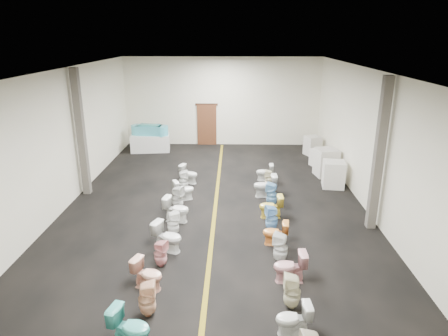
{
  "coord_description": "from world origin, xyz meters",
  "views": [
    {
      "loc": [
        0.59,
        -12.5,
        5.53
      ],
      "look_at": [
        0.27,
        1.0,
        1.01
      ],
      "focal_mm": 32.0,
      "sensor_mm": 36.0,
      "label": 1
    }
  ],
  "objects_px": {
    "toilet_right_1": "(293,319)",
    "toilet_right_5": "(275,233)",
    "toilet_right_4": "(281,248)",
    "toilet_right_9": "(265,186)",
    "toilet_left_6": "(176,209)",
    "toilet_left_9": "(183,181)",
    "toilet_right_6": "(272,218)",
    "bathtub": "(150,130)",
    "toilet_left_1": "(147,299)",
    "appliance_crate_d": "(312,146)",
    "toilet_left_10": "(189,174)",
    "toilet_left_7": "(177,198)",
    "toilet_right_8": "(272,195)",
    "appliance_crate_b": "(326,162)",
    "toilet_left_8": "(184,190)",
    "toilet_right_10": "(269,179)",
    "toilet_right_3": "(290,267)",
    "appliance_crate_a": "(333,174)",
    "toilet_left_0": "(130,327)",
    "toilet_left_3": "(160,254)",
    "toilet_left_5": "(173,223)",
    "toilet_left_2": "(148,274)",
    "toilet_right_7": "(271,207)",
    "display_table": "(150,143)",
    "toilet_right_2": "(292,292)",
    "toilet_left_4": "(168,237)",
    "appliance_crate_c": "(320,158)",
    "toilet_right_11": "(265,172)"
  },
  "relations": [
    {
      "from": "toilet_right_10",
      "to": "toilet_right_4",
      "type": "bearing_deg",
      "value": 5.63
    },
    {
      "from": "toilet_left_2",
      "to": "toilet_left_9",
      "type": "bearing_deg",
      "value": 20.7
    },
    {
      "from": "bathtub",
      "to": "toilet_right_9",
      "type": "bearing_deg",
      "value": -40.62
    },
    {
      "from": "appliance_crate_a",
      "to": "toilet_right_8",
      "type": "relative_size",
      "value": 1.2
    },
    {
      "from": "toilet_left_10",
      "to": "toilet_right_11",
      "type": "bearing_deg",
      "value": -60.89
    },
    {
      "from": "toilet_left_9",
      "to": "toilet_right_3",
      "type": "height_order",
      "value": "toilet_left_9"
    },
    {
      "from": "appliance_crate_a",
      "to": "toilet_left_3",
      "type": "xyz_separation_m",
      "value": [
        -5.6,
        -5.67,
        -0.15
      ]
    },
    {
      "from": "display_table",
      "to": "appliance_crate_b",
      "type": "relative_size",
      "value": 1.66
    },
    {
      "from": "toilet_left_4",
      "to": "toilet_right_1",
      "type": "distance_m",
      "value": 4.25
    },
    {
      "from": "toilet_left_4",
      "to": "toilet_right_3",
      "type": "distance_m",
      "value": 3.36
    },
    {
      "from": "toilet_right_5",
      "to": "toilet_right_10",
      "type": "relative_size",
      "value": 1.0
    },
    {
      "from": "toilet_right_4",
      "to": "appliance_crate_a",
      "type": "bearing_deg",
      "value": 174.08
    },
    {
      "from": "toilet_left_10",
      "to": "toilet_right_7",
      "type": "height_order",
      "value": "toilet_right_7"
    },
    {
      "from": "toilet_left_2",
      "to": "toilet_right_1",
      "type": "xyz_separation_m",
      "value": [
        3.1,
        -1.41,
        -0.02
      ]
    },
    {
      "from": "toilet_left_7",
      "to": "toilet_right_7",
      "type": "distance_m",
      "value": 3.07
    },
    {
      "from": "toilet_left_0",
      "to": "toilet_left_10",
      "type": "relative_size",
      "value": 1.08
    },
    {
      "from": "toilet_left_2",
      "to": "toilet_right_3",
      "type": "height_order",
      "value": "toilet_right_3"
    },
    {
      "from": "toilet_left_0",
      "to": "toilet_left_6",
      "type": "xyz_separation_m",
      "value": [
        0.13,
        5.25,
        0.01
      ]
    },
    {
      "from": "toilet_left_4",
      "to": "toilet_right_8",
      "type": "height_order",
      "value": "toilet_right_8"
    },
    {
      "from": "bathtub",
      "to": "toilet_left_1",
      "type": "distance_m",
      "value": 12.52
    },
    {
      "from": "toilet_left_7",
      "to": "toilet_right_8",
      "type": "xyz_separation_m",
      "value": [
        3.14,
        0.39,
        0.0
      ]
    },
    {
      "from": "toilet_right_3",
      "to": "toilet_right_8",
      "type": "xyz_separation_m",
      "value": [
        -0.02,
        4.37,
        0.03
      ]
    },
    {
      "from": "appliance_crate_b",
      "to": "toilet_left_8",
      "type": "bearing_deg",
      "value": -154.15
    },
    {
      "from": "appliance_crate_b",
      "to": "toilet_right_5",
      "type": "relative_size",
      "value": 1.59
    },
    {
      "from": "toilet_left_5",
      "to": "toilet_left_9",
      "type": "height_order",
      "value": "toilet_left_9"
    },
    {
      "from": "toilet_left_8",
      "to": "toilet_left_10",
      "type": "height_order",
      "value": "toilet_left_8"
    },
    {
      "from": "toilet_right_1",
      "to": "toilet_right_2",
      "type": "relative_size",
      "value": 0.87
    },
    {
      "from": "toilet_right_1",
      "to": "toilet_right_11",
      "type": "bearing_deg",
      "value": 174.89
    },
    {
      "from": "toilet_left_9",
      "to": "toilet_right_6",
      "type": "bearing_deg",
      "value": -148.45
    },
    {
      "from": "toilet_right_4",
      "to": "toilet_right_9",
      "type": "height_order",
      "value": "toilet_right_9"
    },
    {
      "from": "toilet_right_3",
      "to": "toilet_right_4",
      "type": "bearing_deg",
      "value": -173.83
    },
    {
      "from": "appliance_crate_a",
      "to": "toilet_right_8",
      "type": "xyz_separation_m",
      "value": [
        -2.49,
        -1.87,
        -0.09
      ]
    },
    {
      "from": "toilet_right_1",
      "to": "toilet_right_5",
      "type": "bearing_deg",
      "value": 175.41
    },
    {
      "from": "toilet_left_0",
      "to": "toilet_right_4",
      "type": "relative_size",
      "value": 0.98
    },
    {
      "from": "toilet_left_1",
      "to": "toilet_left_10",
      "type": "distance_m",
      "value": 7.79
    },
    {
      "from": "toilet_left_1",
      "to": "toilet_left_7",
      "type": "distance_m",
      "value": 5.26
    },
    {
      "from": "toilet_left_10",
      "to": "toilet_right_7",
      "type": "distance_m",
      "value": 4.23
    },
    {
      "from": "toilet_left_0",
      "to": "toilet_right_7",
      "type": "height_order",
      "value": "toilet_left_0"
    },
    {
      "from": "toilet_left_8",
      "to": "toilet_left_10",
      "type": "xyz_separation_m",
      "value": [
        0.0,
        1.68,
        -0.0
      ]
    },
    {
      "from": "toilet_left_6",
      "to": "toilet_left_9",
      "type": "xyz_separation_m",
      "value": [
        -0.11,
        2.57,
        -0.01
      ]
    },
    {
      "from": "display_table",
      "to": "toilet_left_3",
      "type": "relative_size",
      "value": 2.62
    },
    {
      "from": "toilet_right_3",
      "to": "appliance_crate_b",
      "type": "bearing_deg",
      "value": 159.9
    },
    {
      "from": "appliance_crate_c",
      "to": "toilet_right_10",
      "type": "height_order",
      "value": "appliance_crate_c"
    },
    {
      "from": "appliance_crate_d",
      "to": "toilet_left_10",
      "type": "xyz_separation_m",
      "value": [
        -5.53,
        -3.99,
        -0.1
      ]
    },
    {
      "from": "toilet_left_8",
      "to": "toilet_right_3",
      "type": "xyz_separation_m",
      "value": [
        3.07,
        -4.84,
        0.02
      ]
    },
    {
      "from": "appliance_crate_a",
      "to": "appliance_crate_b",
      "type": "height_order",
      "value": "appliance_crate_b"
    },
    {
      "from": "toilet_right_2",
      "to": "toilet_left_0",
      "type": "bearing_deg",
      "value": -65.77
    },
    {
      "from": "toilet_left_3",
      "to": "toilet_left_5",
      "type": "xyz_separation_m",
      "value": [
        0.08,
        1.65,
        0.01
      ]
    },
    {
      "from": "toilet_right_5",
      "to": "toilet_left_10",
      "type": "bearing_deg",
      "value": -141.29
    },
    {
      "from": "toilet_left_1",
      "to": "toilet_right_6",
      "type": "xyz_separation_m",
      "value": [
        2.89,
        3.84,
        0.01
      ]
    }
  ]
}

